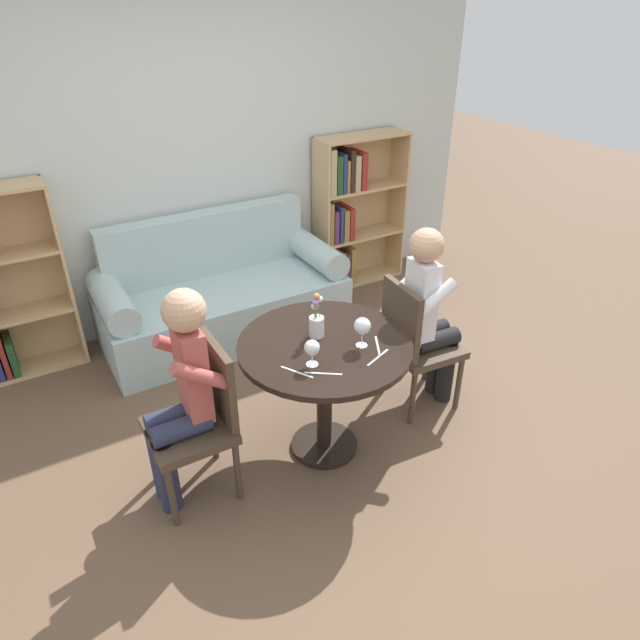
{
  "coord_description": "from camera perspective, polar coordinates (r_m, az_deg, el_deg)",
  "views": [
    {
      "loc": [
        -1.35,
        -2.22,
        2.44
      ],
      "look_at": [
        0.0,
        0.05,
        0.87
      ],
      "focal_mm": 32.0,
      "sensor_mm": 36.0,
      "label": 1
    }
  ],
  "objects": [
    {
      "name": "couch",
      "position": [
        4.55,
        -9.77,
        2.26
      ],
      "size": [
        1.86,
        0.8,
        0.92
      ],
      "color": "#A8C1C1",
      "rests_on": "ground_plane"
    },
    {
      "name": "chair_right",
      "position": [
        3.64,
        9.44,
        -2.04
      ],
      "size": [
        0.45,
        0.45,
        0.9
      ],
      "rotation": [
        0.0,
        0.0,
        1.49
      ],
      "color": "#473828",
      "rests_on": "ground_plane"
    },
    {
      "name": "round_table",
      "position": [
        3.18,
        0.46,
        -4.52
      ],
      "size": [
        0.96,
        0.96,
        0.75
      ],
      "color": "black",
      "rests_on": "ground_plane"
    },
    {
      "name": "ground_plane",
      "position": [
        3.56,
        0.42,
        -12.51
      ],
      "size": [
        16.0,
        16.0,
        0.0
      ],
      "primitive_type": "plane",
      "color": "brown"
    },
    {
      "name": "wine_glass_right",
      "position": [
        3.02,
        4.25,
        -0.67
      ],
      "size": [
        0.09,
        0.09,
        0.17
      ],
      "color": "white",
      "rests_on": "round_table"
    },
    {
      "name": "person_left",
      "position": [
        2.95,
        -13.77,
        -7.21
      ],
      "size": [
        0.42,
        0.34,
        1.23
      ],
      "rotation": [
        0.0,
        0.0,
        -1.58
      ],
      "color": "#282D47",
      "rests_on": "ground_plane"
    },
    {
      "name": "knife_left_setting",
      "position": [
        2.86,
        0.34,
        -5.37
      ],
      "size": [
        0.16,
        0.12,
        0.0
      ],
      "color": "silver",
      "rests_on": "round_table"
    },
    {
      "name": "fork_right_setting",
      "position": [
        3.0,
        5.81,
        -3.74
      ],
      "size": [
        0.18,
        0.08,
        0.0
      ],
      "color": "silver",
      "rests_on": "round_table"
    },
    {
      "name": "bookshelf_right",
      "position": [
        5.17,
        2.81,
        10.58
      ],
      "size": [
        0.84,
        0.28,
        1.34
      ],
      "color": "tan",
      "rests_on": "ground_plane"
    },
    {
      "name": "fork_left_setting",
      "position": [
        3.09,
        5.79,
        -2.59
      ],
      "size": [
        0.1,
        0.17,
        0.0
      ],
      "color": "silver",
      "rests_on": "round_table"
    },
    {
      "name": "wine_glass_left",
      "position": [
        2.87,
        -0.81,
        -2.85
      ],
      "size": [
        0.08,
        0.08,
        0.15
      ],
      "color": "white",
      "rests_on": "round_table"
    },
    {
      "name": "knife_right_setting",
      "position": [
        2.88,
        -2.32,
        -5.23
      ],
      "size": [
        0.1,
        0.17,
        0.0
      ],
      "color": "silver",
      "rests_on": "round_table"
    },
    {
      "name": "chair_left",
      "position": [
        3.07,
        -11.81,
        -9.32
      ],
      "size": [
        0.42,
        0.42,
        0.9
      ],
      "rotation": [
        0.0,
        0.0,
        -1.58
      ],
      "color": "#473828",
      "rests_on": "ground_plane"
    },
    {
      "name": "flower_vase",
      "position": [
        3.11,
        -0.32,
        -0.1
      ],
      "size": [
        0.08,
        0.08,
        0.27
      ],
      "color": "silver",
      "rests_on": "round_table"
    },
    {
      "name": "back_wall",
      "position": [
        4.55,
        -13.05,
        16.08
      ],
      "size": [
        5.2,
        0.05,
        2.7
      ],
      "color": "silver",
      "rests_on": "ground_plane"
    },
    {
      "name": "person_right",
      "position": [
        3.6,
        10.88,
        0.53
      ],
      "size": [
        0.44,
        0.36,
        1.24
      ],
      "rotation": [
        0.0,
        0.0,
        1.49
      ],
      "color": "black",
      "rests_on": "ground_plane"
    }
  ]
}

